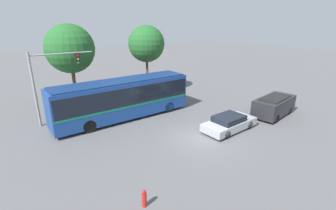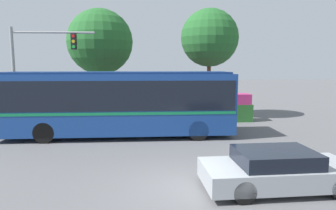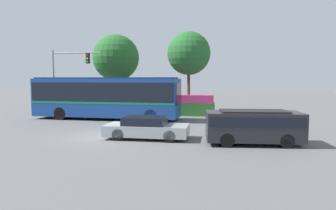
# 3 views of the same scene
# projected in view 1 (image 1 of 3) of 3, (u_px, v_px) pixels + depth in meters

# --- Properties ---
(ground_plane) EXTENTS (140.00, 140.00, 0.00)m
(ground_plane) POSITION_uv_depth(u_px,v_px,m) (203.00, 138.00, 17.33)
(ground_plane) COLOR #5B5B5E
(city_bus) EXTENTS (11.79, 2.76, 3.34)m
(city_bus) POSITION_uv_depth(u_px,v_px,m) (123.00, 97.00, 20.29)
(city_bus) COLOR navy
(city_bus) RESTS_ON ground
(sedan_foreground) EXTENTS (4.57, 2.12, 1.19)m
(sedan_foreground) POSITION_uv_depth(u_px,v_px,m) (229.00, 123.00, 18.37)
(sedan_foreground) COLOR #9EA3A8
(sedan_foreground) RESTS_ON ground
(suv_left_lane) EXTENTS (4.85, 2.66, 1.68)m
(suv_left_lane) POSITION_uv_depth(u_px,v_px,m) (274.00, 105.00, 21.17)
(suv_left_lane) COLOR #232328
(suv_left_lane) RESTS_ON ground
(traffic_light_pole) EXTENTS (4.73, 0.24, 5.82)m
(traffic_light_pole) POSITION_uv_depth(u_px,v_px,m) (49.00, 76.00, 18.67)
(traffic_light_pole) COLOR gray
(traffic_light_pole) RESTS_ON ground
(flowering_hedge) EXTENTS (10.41, 1.13, 1.81)m
(flowering_hedge) POSITION_uv_depth(u_px,v_px,m) (134.00, 92.00, 25.36)
(flowering_hedge) COLOR #286028
(flowering_hedge) RESTS_ON ground
(street_tree_left) EXTENTS (4.74, 4.74, 7.76)m
(street_tree_left) POSITION_uv_depth(u_px,v_px,m) (70.00, 49.00, 23.50)
(street_tree_left) COLOR brown
(street_tree_left) RESTS_ON ground
(street_tree_centre) EXTENTS (4.01, 4.01, 7.58)m
(street_tree_centre) POSITION_uv_depth(u_px,v_px,m) (146.00, 44.00, 26.62)
(street_tree_centre) COLOR brown
(street_tree_centre) RESTS_ON ground
(fire_hydrant) EXTENTS (0.22, 0.22, 0.86)m
(fire_hydrant) POSITION_uv_depth(u_px,v_px,m) (144.00, 199.00, 10.73)
(fire_hydrant) COLOR red
(fire_hydrant) RESTS_ON ground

